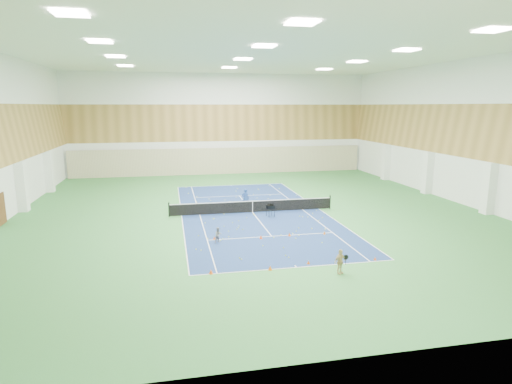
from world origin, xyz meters
TOP-DOWN VIEW (x-y plane):
  - ground at (0.00, 0.00)m, footprint 40.00×40.00m
  - room_shell at (0.00, 0.00)m, footprint 36.00×40.00m
  - wood_cladding at (0.00, 0.00)m, footprint 36.00×40.00m
  - ceiling_light_grid at (0.00, 0.00)m, footprint 21.40×25.40m
  - court_surface at (0.00, 0.00)m, footprint 10.97×23.77m
  - tennis_balls_scatter at (0.00, 0.00)m, footprint 10.57×22.77m
  - tennis_net at (0.00, 0.00)m, footprint 12.80×0.10m
  - back_curtain at (0.00, 19.75)m, footprint 35.40×0.16m
  - door_left_b at (-17.92, 0.00)m, footprint 0.08×1.80m
  - coach at (-0.30, 1.54)m, footprint 0.67×0.52m
  - child_court at (-3.48, -6.99)m, footprint 0.59×0.54m
  - child_apron at (1.86, -13.08)m, footprint 0.80×0.58m
  - ball_cart at (1.08, -1.51)m, footprint 0.63×0.63m
  - cone_svc_a at (-3.66, -6.31)m, footprint 0.19×0.19m
  - cone_svc_b at (-0.77, -6.73)m, footprint 0.21×0.21m
  - cone_svc_c at (1.13, -6.57)m, footprint 0.21×0.21m
  - cone_svc_d at (3.47, -6.65)m, footprint 0.19×0.19m
  - cone_base_a at (-4.41, -11.83)m, footprint 0.21×0.21m
  - cone_base_b at (-1.42, -11.94)m, footprint 0.22×0.22m
  - cone_base_c at (0.76, -11.51)m, footprint 0.18×0.18m
  - cone_base_d at (4.47, -11.69)m, footprint 0.18×0.18m

SIDE VIEW (x-z plane):
  - ground at x=0.00m, z-range 0.00..0.00m
  - court_surface at x=0.00m, z-range 0.00..0.01m
  - tennis_balls_scatter at x=0.00m, z-range 0.01..0.08m
  - cone_base_d at x=4.47m, z-range 0.00..0.19m
  - cone_base_c at x=0.76m, z-range 0.00..0.20m
  - cone_svc_d at x=3.47m, z-range 0.00..0.20m
  - cone_svc_a at x=-3.66m, z-range 0.00..0.21m
  - cone_svc_c at x=1.13m, z-range 0.00..0.23m
  - cone_svc_b at x=-0.77m, z-range 0.00..0.23m
  - cone_base_a at x=-4.41m, z-range 0.00..0.23m
  - cone_base_b at x=-1.42m, z-range 0.00..0.24m
  - ball_cart at x=1.08m, z-range 0.00..0.91m
  - child_court at x=-3.48m, z-range 0.00..0.97m
  - tennis_net at x=0.00m, z-range 0.00..1.10m
  - child_apron at x=1.86m, z-range 0.00..1.27m
  - coach at x=-0.30m, z-range 0.00..1.63m
  - door_left_b at x=-17.92m, z-range 0.00..2.20m
  - back_curtain at x=0.00m, z-range 0.00..3.20m
  - room_shell at x=0.00m, z-range 0.00..12.00m
  - wood_cladding at x=0.00m, z-range 4.00..12.00m
  - ceiling_light_grid at x=0.00m, z-range 11.89..11.95m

